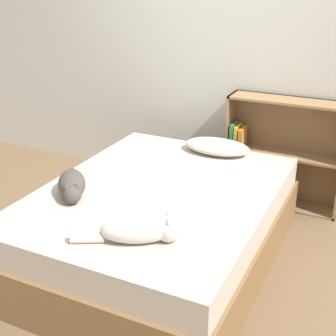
% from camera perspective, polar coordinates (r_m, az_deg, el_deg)
% --- Properties ---
extents(ground_plane, '(8.00, 8.00, 0.00)m').
position_cam_1_polar(ground_plane, '(3.45, -1.10, -10.87)').
color(ground_plane, brown).
extents(wall_back, '(8.00, 0.06, 2.50)m').
position_cam_1_polar(wall_back, '(4.21, 7.62, 13.69)').
color(wall_back, silver).
rests_on(wall_back, ground_plane).
extents(bed, '(1.53, 1.99, 0.55)m').
position_cam_1_polar(bed, '(3.30, -1.13, -6.97)').
color(bed, brown).
rests_on(bed, ground_plane).
extents(pillow, '(0.54, 0.31, 0.11)m').
position_cam_1_polar(pillow, '(3.80, 6.00, 2.62)').
color(pillow, beige).
rests_on(pillow, bed).
extents(cat_light, '(0.56, 0.37, 0.17)m').
position_cam_1_polar(cat_light, '(2.57, -3.16, -7.52)').
color(cat_light, beige).
rests_on(cat_light, bed).
extents(cat_dark, '(0.38, 0.45, 0.16)m').
position_cam_1_polar(cat_dark, '(3.13, -11.64, -2.02)').
color(cat_dark, '#47423D').
rests_on(cat_dark, bed).
extents(bookshelf, '(0.98, 0.26, 0.95)m').
position_cam_1_polar(bookshelf, '(4.15, 13.74, 2.06)').
color(bookshelf, '#8E6B47').
rests_on(bookshelf, ground_plane).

